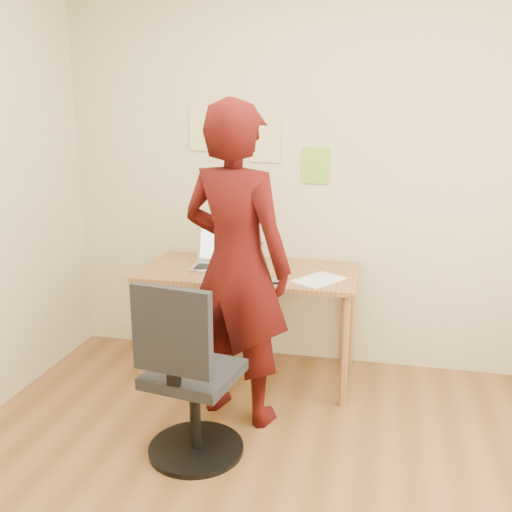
% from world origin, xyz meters
% --- Properties ---
extents(room, '(3.58, 3.58, 2.78)m').
position_xyz_m(room, '(0.00, 0.00, 1.35)').
color(room, brown).
rests_on(room, ground).
extents(desk, '(1.40, 0.70, 0.74)m').
position_xyz_m(desk, '(-0.37, 1.38, 0.65)').
color(desk, '#9B6735').
rests_on(desk, ground).
extents(laptop, '(0.36, 0.32, 0.25)m').
position_xyz_m(laptop, '(-0.58, 1.41, 0.79)').
color(laptop, '#B1B2B9').
rests_on(laptop, desk).
extents(paper_sheet, '(0.35, 0.38, 0.00)m').
position_xyz_m(paper_sheet, '(0.10, 1.26, 0.74)').
color(paper_sheet, white).
rests_on(paper_sheet, desk).
extents(phone, '(0.10, 0.14, 0.01)m').
position_xyz_m(phone, '(-0.16, 1.17, 0.75)').
color(phone, black).
rests_on(phone, desk).
extents(wall_note_left, '(0.21, 0.00, 0.30)m').
position_xyz_m(wall_note_left, '(-0.77, 1.74, 1.63)').
color(wall_note_left, '#DBC983').
rests_on(wall_note_left, room).
extents(wall_note_mid, '(0.21, 0.00, 0.30)m').
position_xyz_m(wall_note_mid, '(-0.34, 1.74, 1.56)').
color(wall_note_mid, '#DBC983').
rests_on(wall_note_mid, room).
extents(wall_note_right, '(0.18, 0.00, 0.24)m').
position_xyz_m(wall_note_right, '(0.01, 1.74, 1.39)').
color(wall_note_right, '#80BC2A').
rests_on(wall_note_right, room).
extents(office_chair, '(0.50, 0.51, 0.97)m').
position_xyz_m(office_chair, '(-0.44, 0.37, 0.41)').
color(office_chair, black).
rests_on(office_chair, ground).
extents(person, '(0.76, 0.61, 1.82)m').
position_xyz_m(person, '(-0.32, 0.86, 0.91)').
color(person, '#3A0A08').
rests_on(person, ground).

